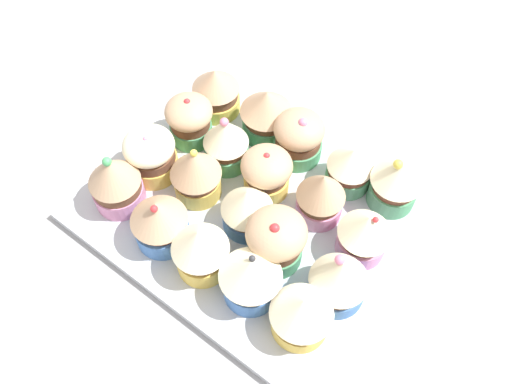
# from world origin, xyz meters

# --- Properties ---
(ground_plane) EXTENTS (1.80, 1.80, 0.03)m
(ground_plane) POSITION_xyz_m (0.00, 0.00, -0.01)
(ground_plane) COLOR #9E9EA3
(baking_tray) EXTENTS (0.31, 0.37, 0.01)m
(baking_tray) POSITION_xyz_m (0.00, 0.00, 0.01)
(baking_tray) COLOR silver
(baking_tray) RESTS_ON ground_plane
(cupcake_0) EXTENTS (0.06, 0.06, 0.07)m
(cupcake_0) POSITION_xyz_m (-0.09, -0.12, 0.05)
(cupcake_0) COLOR #EFC651
(cupcake_0) RESTS_ON baking_tray
(cupcake_1) EXTENTS (0.06, 0.06, 0.07)m
(cupcake_1) POSITION_xyz_m (-0.04, -0.13, 0.05)
(cupcake_1) COLOR #477AC6
(cupcake_1) RESTS_ON baking_tray
(cupcake_2) EXTENTS (0.06, 0.06, 0.07)m
(cupcake_2) POSITION_xyz_m (0.02, -0.13, 0.05)
(cupcake_2) COLOR pink
(cupcake_2) RESTS_ON baking_tray
(cupcake_3) EXTENTS (0.06, 0.06, 0.08)m
(cupcake_3) POSITION_xyz_m (0.10, -0.12, 0.05)
(cupcake_3) COLOR #4C9E6B
(cupcake_3) RESTS_ON baking_tray
(cupcake_4) EXTENTS (0.07, 0.07, 0.07)m
(cupcake_4) POSITION_xyz_m (-0.09, -0.06, 0.05)
(cupcake_4) COLOR #477AC6
(cupcake_4) RESTS_ON baking_tray
(cupcake_5) EXTENTS (0.07, 0.07, 0.08)m
(cupcake_5) POSITION_xyz_m (-0.04, -0.06, 0.05)
(cupcake_5) COLOR #4C9E6B
(cupcake_5) RESTS_ON baking_tray
(cupcake_6) EXTENTS (0.06, 0.06, 0.07)m
(cupcake_6) POSITION_xyz_m (0.04, -0.06, 0.05)
(cupcake_6) COLOR pink
(cupcake_6) RESTS_ON baking_tray
(cupcake_7) EXTENTS (0.06, 0.06, 0.06)m
(cupcake_7) POSITION_xyz_m (0.09, -0.07, 0.04)
(cupcake_7) COLOR #4C9E6B
(cupcake_7) RESTS_ON baking_tray
(cupcake_8) EXTENTS (0.06, 0.06, 0.08)m
(cupcake_8) POSITION_xyz_m (-0.10, -0.00, 0.05)
(cupcake_8) COLOR #EFC651
(cupcake_8) RESTS_ON baking_tray
(cupcake_9) EXTENTS (0.06, 0.06, 0.07)m
(cupcake_9) POSITION_xyz_m (-0.02, -0.01, 0.05)
(cupcake_9) COLOR #477AC6
(cupcake_9) RESTS_ON baking_tray
(cupcake_10) EXTENTS (0.06, 0.06, 0.07)m
(cupcake_10) POSITION_xyz_m (0.03, 0.01, 0.05)
(cupcake_10) COLOR #EFC651
(cupcake_10) RESTS_ON baking_tray
(cupcake_11) EXTENTS (0.06, 0.06, 0.07)m
(cupcake_11) POSITION_xyz_m (0.09, 0.01, 0.05)
(cupcake_11) COLOR #4C9E6B
(cupcake_11) RESTS_ON baking_tray
(cupcake_12) EXTENTS (0.06, 0.06, 0.07)m
(cupcake_12) POSITION_xyz_m (-0.10, 0.06, 0.05)
(cupcake_12) COLOR #477AC6
(cupcake_12) RESTS_ON baking_tray
(cupcake_13) EXTENTS (0.06, 0.06, 0.08)m
(cupcake_13) POSITION_xyz_m (-0.03, 0.07, 0.05)
(cupcake_13) COLOR #EFC651
(cupcake_13) RESTS_ON baking_tray
(cupcake_14) EXTENTS (0.05, 0.05, 0.08)m
(cupcake_14) POSITION_xyz_m (0.03, 0.07, 0.05)
(cupcake_14) COLOR #4C9E6B
(cupcake_14) RESTS_ON baking_tray
(cupcake_15) EXTENTS (0.07, 0.07, 0.07)m
(cupcake_15) POSITION_xyz_m (0.10, 0.06, 0.05)
(cupcake_15) COLOR #4C9E6B
(cupcake_15) RESTS_ON baking_tray
(cupcake_16) EXTENTS (0.06, 0.06, 0.08)m
(cupcake_16) POSITION_xyz_m (-0.09, 0.13, 0.05)
(cupcake_16) COLOR pink
(cupcake_16) RESTS_ON baking_tray
(cupcake_17) EXTENTS (0.06, 0.06, 0.07)m
(cupcake_17) POSITION_xyz_m (-0.03, 0.13, 0.05)
(cupcake_17) COLOR #EFC651
(cupcake_17) RESTS_ON baking_tray
(cupcake_18) EXTENTS (0.06, 0.06, 0.07)m
(cupcake_18) POSITION_xyz_m (0.03, 0.13, 0.05)
(cupcake_18) COLOR #4C9E6B
(cupcake_18) RESTS_ON baking_tray
(cupcake_19) EXTENTS (0.06, 0.06, 0.07)m
(cupcake_19) POSITION_xyz_m (0.09, 0.13, 0.05)
(cupcake_19) COLOR #EFC651
(cupcake_19) RESTS_ON baking_tray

